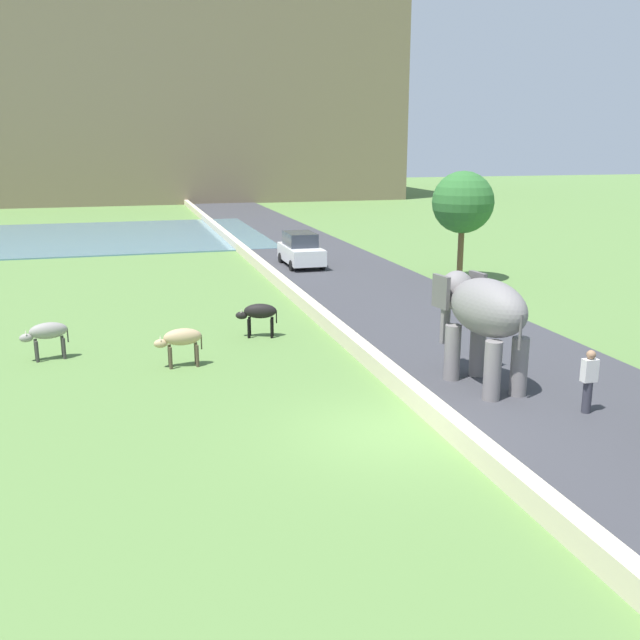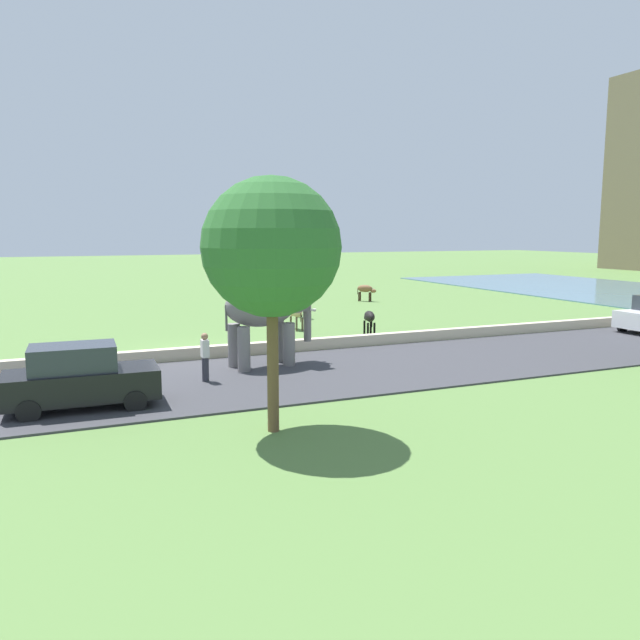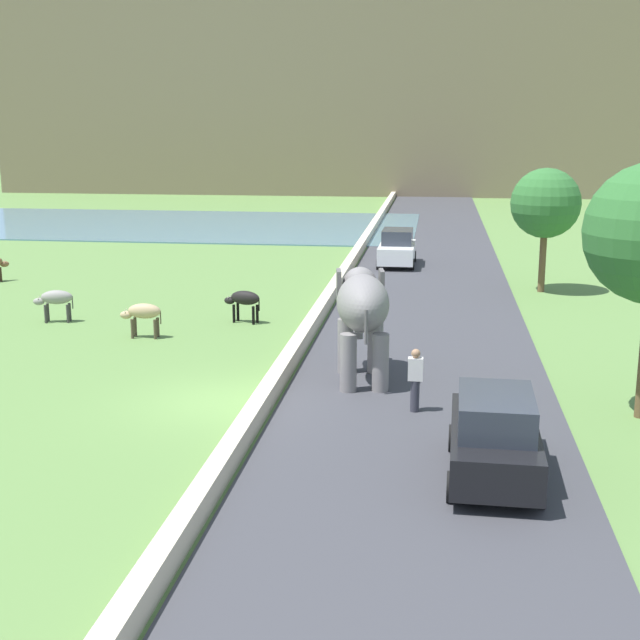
{
  "view_description": "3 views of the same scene",
  "coord_description": "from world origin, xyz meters",
  "px_view_note": "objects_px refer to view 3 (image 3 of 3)",
  "views": [
    {
      "loc": [
        -5.65,
        -14.06,
        6.42
      ],
      "look_at": [
        -0.53,
        4.12,
        1.67
      ],
      "focal_mm": 39.89,
      "sensor_mm": 36.0,
      "label": 1
    },
    {
      "loc": [
        24.13,
        -4.38,
        4.8
      ],
      "look_at": [
        1.4,
        5.17,
        1.28
      ],
      "focal_mm": 34.65,
      "sensor_mm": 36.0,
      "label": 2
    },
    {
      "loc": [
        5.32,
        -20.62,
        6.96
      ],
      "look_at": [
        1.96,
        4.35,
        1.21
      ],
      "focal_mm": 48.88,
      "sensor_mm": 36.0,
      "label": 3
    }
  ],
  "objects_px": {
    "car_white": "(397,248)",
    "cow_grey": "(55,299)",
    "elephant": "(362,309)",
    "cow_tan": "(143,313)",
    "car_black": "(494,436)",
    "cow_black": "(244,299)",
    "person_beside_elephant": "(415,379)"
  },
  "relations": [
    {
      "from": "car_white",
      "to": "cow_grey",
      "type": "bearing_deg",
      "value": -129.42
    },
    {
      "from": "car_black",
      "to": "cow_black",
      "type": "distance_m",
      "value": 15.13
    },
    {
      "from": "person_beside_elephant",
      "to": "cow_grey",
      "type": "bearing_deg",
      "value": 147.21
    },
    {
      "from": "cow_grey",
      "to": "cow_black",
      "type": "relative_size",
      "value": 1.0
    },
    {
      "from": "person_beside_elephant",
      "to": "cow_tan",
      "type": "xyz_separation_m",
      "value": [
        -9.07,
        6.51,
        -0.04
      ]
    },
    {
      "from": "car_white",
      "to": "cow_black",
      "type": "relative_size",
      "value": 2.82
    },
    {
      "from": "cow_grey",
      "to": "car_black",
      "type": "bearing_deg",
      "value": -39.71
    },
    {
      "from": "person_beside_elephant",
      "to": "car_black",
      "type": "bearing_deg",
      "value": -66.31
    },
    {
      "from": "car_black",
      "to": "elephant",
      "type": "bearing_deg",
      "value": 116.6
    },
    {
      "from": "elephant",
      "to": "cow_tan",
      "type": "bearing_deg",
      "value": 152.45
    },
    {
      "from": "person_beside_elephant",
      "to": "cow_grey",
      "type": "xyz_separation_m",
      "value": [
        -12.9,
        8.31,
        -0.04
      ]
    },
    {
      "from": "cow_tan",
      "to": "cow_black",
      "type": "bearing_deg",
      "value": 42.8
    },
    {
      "from": "elephant",
      "to": "person_beside_elephant",
      "type": "xyz_separation_m",
      "value": [
        1.52,
        -2.57,
        -1.16
      ]
    },
    {
      "from": "car_black",
      "to": "car_white",
      "type": "xyz_separation_m",
      "value": [
        -3.15,
        25.98,
        0.0
      ]
    },
    {
      "from": "car_black",
      "to": "cow_tan",
      "type": "relative_size",
      "value": 2.9
    },
    {
      "from": "person_beside_elephant",
      "to": "car_black",
      "type": "distance_m",
      "value": 4.13
    },
    {
      "from": "cow_tan",
      "to": "car_black",
      "type": "bearing_deg",
      "value": -43.8
    },
    {
      "from": "car_white",
      "to": "cow_grey",
      "type": "height_order",
      "value": "car_white"
    },
    {
      "from": "car_white",
      "to": "cow_tan",
      "type": "bearing_deg",
      "value": -115.8
    },
    {
      "from": "cow_grey",
      "to": "cow_tan",
      "type": "relative_size",
      "value": 1.02
    },
    {
      "from": "elephant",
      "to": "cow_grey",
      "type": "bearing_deg",
      "value": 153.24
    },
    {
      "from": "person_beside_elephant",
      "to": "car_white",
      "type": "bearing_deg",
      "value": 93.84
    },
    {
      "from": "cow_black",
      "to": "cow_grey",
      "type": "bearing_deg",
      "value": -173.11
    },
    {
      "from": "elephant",
      "to": "car_white",
      "type": "relative_size",
      "value": 0.89
    },
    {
      "from": "elephant",
      "to": "cow_tan",
      "type": "xyz_separation_m",
      "value": [
        -7.55,
        3.94,
        -1.2
      ]
    },
    {
      "from": "elephant",
      "to": "cow_grey",
      "type": "height_order",
      "value": "elephant"
    },
    {
      "from": "car_black",
      "to": "cow_tan",
      "type": "bearing_deg",
      "value": 136.2
    },
    {
      "from": "cow_grey",
      "to": "cow_black",
      "type": "xyz_separation_m",
      "value": [
        6.64,
        0.8,
        0.0
      ]
    },
    {
      "from": "elephant",
      "to": "person_beside_elephant",
      "type": "distance_m",
      "value": 3.21
    },
    {
      "from": "car_white",
      "to": "cow_black",
      "type": "distance_m",
      "value": 13.93
    },
    {
      "from": "cow_grey",
      "to": "cow_black",
      "type": "height_order",
      "value": "same"
    },
    {
      "from": "person_beside_elephant",
      "to": "car_black",
      "type": "relative_size",
      "value": 0.4
    }
  ]
}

